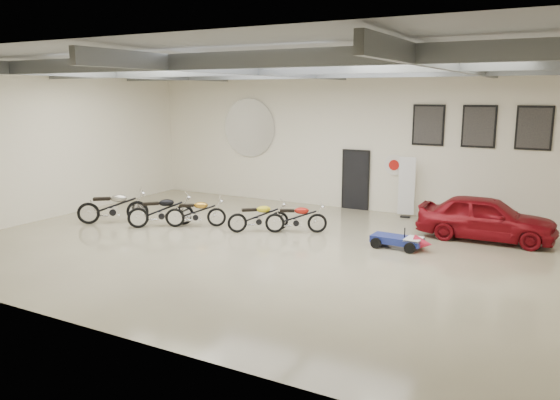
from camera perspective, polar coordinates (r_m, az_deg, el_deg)
The scene contains 19 objects.
floor at distance 15.02m, azimuth -2.22°, elevation -4.89°, with size 16.00×12.00×0.01m, color tan.
ceiling at distance 14.47m, azimuth -2.37°, elevation 14.51°, with size 16.00×12.00×0.01m, color slate.
back_wall at distance 19.89m, azimuth 6.72°, elevation 6.30°, with size 16.00×0.02×5.00m, color white.
left_wall at distance 19.87m, azimuth -22.56°, elevation 5.53°, with size 0.02×12.00×5.00m, color white.
ceiling_beams at distance 14.46m, azimuth -2.36°, elevation 13.52°, with size 15.80×11.80×0.32m, color slate, non-canonical shape.
door at distance 19.84m, azimuth 7.91°, elevation 2.04°, with size 0.92×0.08×2.10m, color black.
logo_plaque at distance 21.65m, azimuth -3.24°, elevation 7.54°, with size 2.30×0.06×1.16m, color silver, non-canonical shape.
poster_left at distance 18.89m, azimuth 15.25°, elevation 7.56°, with size 1.05×0.08×1.35m, color black, non-canonical shape.
poster_mid at distance 18.58m, azimuth 20.07°, elevation 7.23°, with size 1.05×0.08×1.35m, color black, non-canonical shape.
poster_right at distance 18.40m, azimuth 25.03°, elevation 6.84°, with size 1.05×0.08×1.35m, color black, non-canonical shape.
oil_sign at distance 19.30m, azimuth 11.85°, elevation 3.60°, with size 0.72×0.10×0.72m, color white, non-canonical shape.
banner_stand at distance 18.81m, azimuth 13.08°, elevation 1.19°, with size 0.54×0.22×1.99m, color white, non-canonical shape.
motorcycle_silver at distance 18.37m, azimuth -17.07°, elevation -0.60°, with size 2.18×0.68×1.14m, color silver, non-canonical shape.
motorcycle_black at distance 17.55m, azimuth -12.34°, elevation -1.04°, with size 2.02×0.63×1.05m, color silver, non-canonical shape.
motorcycle_gold at distance 17.31m, azimuth -8.80°, elevation -1.23°, with size 1.85×0.57×0.96m, color silver, non-canonical shape.
motorcycle_yellow at distance 16.54m, azimuth -2.29°, elevation -1.70°, with size 1.84×0.57×0.95m, color silver, non-canonical shape.
motorcycle_red at distance 16.39m, azimuth 1.69°, elevation -1.82°, with size 1.82×0.57×0.95m, color silver, non-canonical shape.
go_kart at distance 15.10m, azimuth 12.64°, elevation -3.89°, with size 1.67×0.75×0.61m, color navy, non-canonical shape.
vintage_car at distance 16.65m, azimuth 20.73°, elevation -1.75°, with size 3.77×1.52×1.29m, color maroon.
Camera 1 is at (7.47, -12.36, 4.13)m, focal length 35.00 mm.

